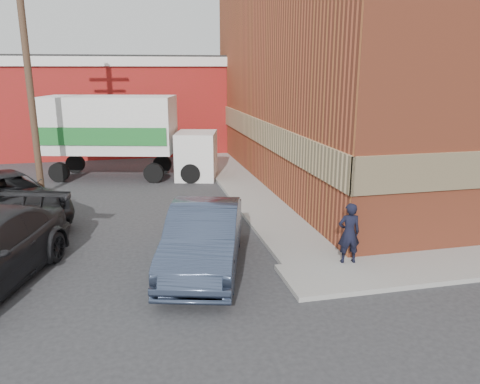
{
  "coord_description": "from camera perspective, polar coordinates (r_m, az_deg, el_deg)",
  "views": [
    {
      "loc": [
        -3.77,
        -10.42,
        4.9
      ],
      "look_at": [
        -0.89,
        2.18,
        1.47
      ],
      "focal_mm": 35.0,
      "sensor_mm": 36.0,
      "label": 1
    }
  ],
  "objects": [
    {
      "name": "utility_pole",
      "position": [
        19.78,
        -24.41,
        13.13
      ],
      "size": [
        2.0,
        0.26,
        9.0
      ],
      "color": "#4C3726",
      "rests_on": "ground"
    },
    {
      "name": "sedan",
      "position": [
        11.77,
        -4.46,
        -5.56
      ],
      "size": [
        2.93,
        5.16,
        1.61
      ],
      "primitive_type": "imported",
      "rotation": [
        0.0,
        0.0,
        -0.27
      ],
      "color": "#323D54",
      "rests_on": "ground"
    },
    {
      "name": "ground",
      "position": [
        12.12,
        6.51,
        -9.1
      ],
      "size": [
        90.0,
        90.0,
        0.0
      ],
      "primitive_type": "plane",
      "color": "#28282B",
      "rests_on": "ground"
    },
    {
      "name": "brick_building",
      "position": [
        22.97,
        19.99,
        13.45
      ],
      "size": [
        14.25,
        18.25,
        9.36
      ],
      "color": "#A04429",
      "rests_on": "ground"
    },
    {
      "name": "suv_a",
      "position": [
        17.07,
        -26.7,
        -0.69
      ],
      "size": [
        5.28,
        6.22,
        1.58
      ],
      "primitive_type": "imported",
      "rotation": [
        0.0,
        0.0,
        0.57
      ],
      "color": "black",
      "rests_on": "ground"
    },
    {
      "name": "man",
      "position": [
        12.08,
        13.15,
        -4.89
      ],
      "size": [
        0.61,
        0.43,
        1.56
      ],
      "primitive_type": "imported",
      "rotation": [
        0.0,
        0.0,
        3.03
      ],
      "color": "black",
      "rests_on": "sidewalk_south"
    },
    {
      "name": "sidewalk_west",
      "position": [
        20.49,
        -0.17,
        1.19
      ],
      "size": [
        1.8,
        18.0,
        0.12
      ],
      "primitive_type": "cube",
      "color": "gray",
      "rests_on": "ground"
    },
    {
      "name": "warehouse",
      "position": [
        30.58,
        -17.3,
        10.29
      ],
      "size": [
        16.3,
        8.3,
        5.6
      ],
      "color": "maroon",
      "rests_on": "ground"
    },
    {
      "name": "box_truck",
      "position": [
        21.92,
        -13.73,
        7.18
      ],
      "size": [
        7.81,
        4.05,
        3.7
      ],
      "rotation": [
        0.0,
        0.0,
        -0.26
      ],
      "color": "silver",
      "rests_on": "ground"
    }
  ]
}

